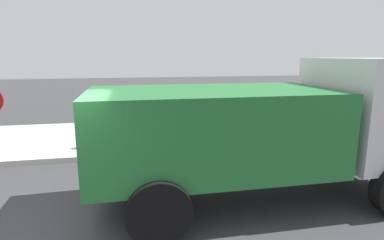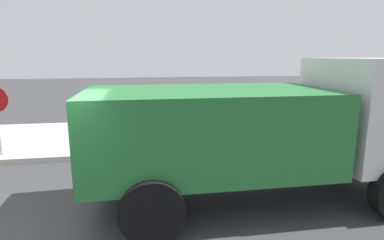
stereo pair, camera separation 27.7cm
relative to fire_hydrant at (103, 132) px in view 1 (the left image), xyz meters
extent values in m
plane|color=#38383A|center=(-0.70, -5.36, -0.56)|extent=(80.00, 80.00, 0.00)
cube|color=#BCB7AD|center=(-0.70, 1.14, -0.48)|extent=(36.00, 5.00, 0.15)
cylinder|color=#2D8438|center=(0.00, 0.01, -0.11)|extent=(0.20, 0.20, 0.59)
sphere|color=#2D8438|center=(0.00, 0.01, 0.24)|extent=(0.23, 0.23, 0.23)
cylinder|color=#2D8438|center=(0.00, -0.17, -0.04)|extent=(0.09, 0.16, 0.09)
cylinder|color=#2D8438|center=(0.00, 0.19, -0.04)|extent=(0.09, 0.16, 0.09)
cylinder|color=#2D8438|center=(0.00, -0.17, -0.11)|extent=(0.11, 0.16, 0.11)
torus|color=black|center=(0.23, -0.48, 0.20)|extent=(1.23, 0.50, 1.21)
cube|color=#237033|center=(2.49, -4.64, 1.04)|extent=(4.80, 2.50, 1.60)
cube|color=silver|center=(6.09, -4.64, 1.34)|extent=(2.00, 2.50, 2.20)
cube|color=black|center=(3.59, -4.64, 0.11)|extent=(7.00, 0.90, 0.24)
cylinder|color=black|center=(5.89, -3.39, -0.01)|extent=(1.10, 0.30, 1.10)
cylinder|color=black|center=(1.29, -3.39, -0.01)|extent=(1.10, 0.30, 1.10)
cylinder|color=black|center=(1.29, -5.89, -0.01)|extent=(1.10, 0.30, 1.10)
camera|label=1|loc=(0.88, -10.61, 2.50)|focal=29.43mm
camera|label=2|loc=(1.15, -10.67, 2.50)|focal=29.43mm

